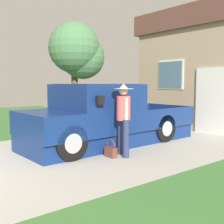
# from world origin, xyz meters

# --- Properties ---
(pickup_truck) EXTENTS (2.14, 5.23, 1.70)m
(pickup_truck) POSITION_xyz_m (-0.34, 4.38, 0.76)
(pickup_truck) COLOR navy
(pickup_truck) RESTS_ON ground
(person_with_hat) EXTENTS (0.48, 0.46, 1.70)m
(person_with_hat) POSITION_xyz_m (0.94, 4.13, 0.98)
(person_with_hat) COLOR navy
(person_with_hat) RESTS_ON ground
(handbag) EXTENTS (0.32, 0.14, 0.43)m
(handbag) POSITION_xyz_m (0.85, 3.81, 0.14)
(handbag) COLOR brown
(handbag) RESTS_ON ground
(front_yard_tree) EXTENTS (1.95, 2.22, 4.04)m
(front_yard_tree) POSITION_xyz_m (-3.60, 5.70, 2.91)
(front_yard_tree) COLOR brown
(front_yard_tree) RESTS_ON ground
(wheeled_trash_bin) EXTENTS (0.60, 0.72, 1.03)m
(wheeled_trash_bin) POSITION_xyz_m (-3.52, 7.51, 0.56)
(wheeled_trash_bin) COLOR #286B38
(wheeled_trash_bin) RESTS_ON ground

